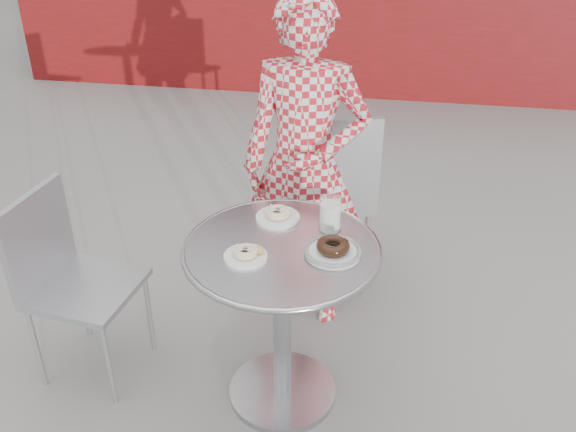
% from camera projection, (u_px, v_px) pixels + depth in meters
% --- Properties ---
extents(ground, '(60.00, 60.00, 0.00)m').
position_uv_depth(ground, '(275.00, 390.00, 2.71)').
color(ground, '#9A9792').
rests_on(ground, ground).
extents(bistro_table, '(0.73, 0.73, 0.74)m').
position_uv_depth(bistro_table, '(282.00, 287.00, 2.41)').
color(bistro_table, silver).
rests_on(bistro_table, ground).
extents(chair_far, '(0.56, 0.56, 0.97)m').
position_uv_depth(chair_far, '(322.00, 227.00, 3.28)').
color(chair_far, '#ADB0B5').
rests_on(chair_far, ground).
extents(chair_left, '(0.45, 0.45, 0.83)m').
position_uv_depth(chair_left, '(90.00, 320.00, 2.71)').
color(chair_left, '#ADB0B5').
rests_on(chair_left, ground).
extents(seated_person, '(0.59, 0.41, 1.54)m').
position_uv_depth(seated_person, '(305.00, 166.00, 2.81)').
color(seated_person, red).
rests_on(seated_person, ground).
extents(plate_far, '(0.17, 0.17, 0.04)m').
position_uv_depth(plate_far, '(278.00, 215.00, 2.48)').
color(plate_far, white).
rests_on(plate_far, bistro_table).
extents(plate_near, '(0.16, 0.16, 0.04)m').
position_uv_depth(plate_near, '(246.00, 254.00, 2.25)').
color(plate_near, white).
rests_on(plate_near, bistro_table).
extents(plate_checker, '(0.21, 0.21, 0.05)m').
position_uv_depth(plate_checker, '(333.00, 250.00, 2.27)').
color(plate_checker, white).
rests_on(plate_checker, bistro_table).
extents(milk_cup, '(0.08, 0.08, 0.13)m').
position_uv_depth(milk_cup, '(330.00, 215.00, 2.39)').
color(milk_cup, white).
rests_on(milk_cup, bistro_table).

